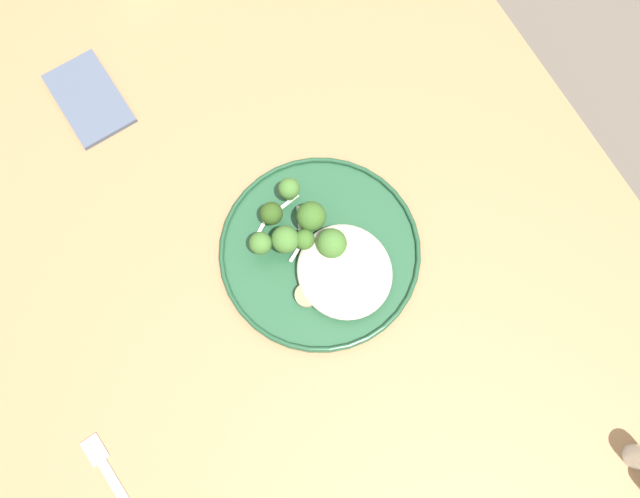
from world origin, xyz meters
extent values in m
plane|color=#665B51|center=(0.00, 0.00, 0.00)|extent=(6.00, 6.00, 0.00)
cube|color=#9E754C|center=(0.00, 0.00, 0.72)|extent=(1.40, 1.00, 0.04)
cube|color=olive|center=(0.64, -0.44, 0.35)|extent=(0.06, 0.06, 0.70)
cube|color=olive|center=(0.64, 0.44, 0.35)|extent=(0.06, 0.06, 0.70)
cylinder|color=#235133|center=(0.03, -0.04, 0.74)|extent=(0.29, 0.29, 0.01)
torus|color=#204B2E|center=(0.03, -0.04, 0.75)|extent=(0.29, 0.29, 0.01)
ellipsoid|color=beige|center=(-0.02, -0.05, 0.77)|extent=(0.14, 0.13, 0.03)
cylinder|color=#E5C689|center=(-0.03, 0.01, 0.76)|extent=(0.03, 0.03, 0.01)
cylinder|color=#958159|center=(-0.03, 0.01, 0.77)|extent=(0.03, 0.03, 0.00)
cylinder|color=#E5C689|center=(-0.04, -0.10, 0.76)|extent=(0.03, 0.03, 0.02)
cylinder|color=#958159|center=(-0.04, -0.10, 0.77)|extent=(0.02, 0.02, 0.00)
cylinder|color=#E5C689|center=(-0.06, -0.02, 0.76)|extent=(0.02, 0.02, 0.01)
cylinder|color=#958159|center=(-0.06, -0.02, 0.77)|extent=(0.02, 0.02, 0.00)
cylinder|color=beige|center=(0.02, -0.04, 0.76)|extent=(0.03, 0.03, 0.01)
cylinder|color=#988766|center=(0.02, -0.04, 0.77)|extent=(0.03, 0.03, 0.00)
cylinder|color=#E5C689|center=(-0.03, -0.03, 0.76)|extent=(0.02, 0.02, 0.01)
cylinder|color=#958159|center=(-0.03, -0.03, 0.77)|extent=(0.02, 0.02, 0.00)
cylinder|color=beige|center=(-0.02, -0.07, 0.76)|extent=(0.02, 0.02, 0.01)
cylinder|color=#988766|center=(-0.02, -0.07, 0.77)|extent=(0.02, 0.02, 0.00)
cylinder|color=#E5C689|center=(0.02, -0.08, 0.76)|extent=(0.03, 0.03, 0.01)
cylinder|color=#958159|center=(0.02, -0.08, 0.77)|extent=(0.03, 0.03, 0.00)
cylinder|color=#89A356|center=(0.05, 0.00, 0.76)|extent=(0.02, 0.02, 0.02)
sphere|color=#42702D|center=(0.05, 0.00, 0.79)|extent=(0.04, 0.04, 0.04)
cylinder|color=#7A994C|center=(0.12, -0.04, 0.76)|extent=(0.01, 0.01, 0.03)
sphere|color=#42702D|center=(0.12, -0.04, 0.79)|extent=(0.03, 0.03, 0.03)
cylinder|color=#7A994C|center=(0.04, -0.02, 0.76)|extent=(0.02, 0.02, 0.02)
sphere|color=#386023|center=(0.04, -0.02, 0.78)|extent=(0.03, 0.03, 0.03)
cylinder|color=#89A356|center=(0.06, 0.03, 0.76)|extent=(0.02, 0.02, 0.03)
sphere|color=#42702D|center=(0.06, 0.03, 0.79)|extent=(0.03, 0.03, 0.03)
cylinder|color=#89A356|center=(0.07, -0.05, 0.76)|extent=(0.02, 0.02, 0.02)
sphere|color=#386023|center=(0.07, -0.05, 0.79)|extent=(0.04, 0.04, 0.04)
cylinder|color=#7A994C|center=(0.10, 0.00, 0.76)|extent=(0.02, 0.02, 0.02)
sphere|color=#2D4C19|center=(0.10, 0.00, 0.78)|extent=(0.03, 0.03, 0.03)
cylinder|color=#89A356|center=(0.02, -0.05, 0.76)|extent=(0.02, 0.02, 0.02)
sphere|color=#42702D|center=(0.02, -0.05, 0.79)|extent=(0.04, 0.04, 0.04)
cube|color=silver|center=(0.10, 0.01, 0.75)|extent=(0.04, 0.05, 0.00)
cube|color=silver|center=(0.08, -0.03, 0.75)|extent=(0.05, 0.02, 0.00)
cube|color=silver|center=(0.11, -0.02, 0.75)|extent=(0.02, 0.05, 0.00)
cube|color=silver|center=(0.04, -0.01, 0.75)|extent=(0.03, 0.04, 0.00)
cube|color=silver|center=(-0.08, 0.35, 0.74)|extent=(0.04, 0.03, 0.00)
cube|color=#4C566B|center=(0.41, 0.17, 0.74)|extent=(0.16, 0.10, 0.01)
camera|label=1|loc=(-0.18, 0.07, 1.57)|focal=33.23mm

